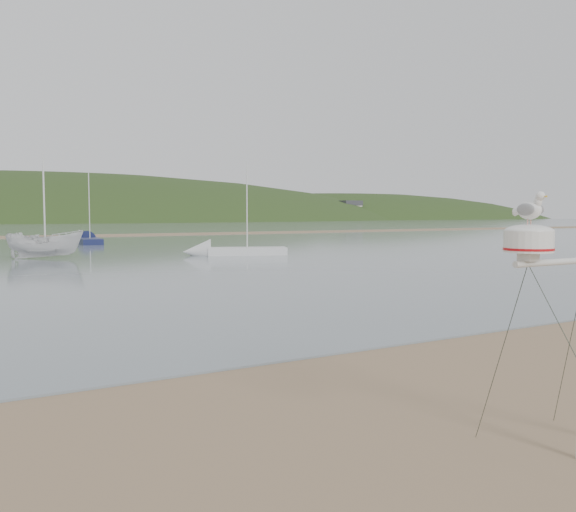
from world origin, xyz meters
TOP-DOWN VIEW (x-y plane):
  - ground at (0.00, 0.00)m, footprint 560.00×560.00m
  - boat_white at (4.25, 33.43)m, footprint 2.10×2.07m
  - sailboat_white_near at (14.51, 30.63)m, footprint 6.83×4.02m
  - sailboat_blue_far at (10.82, 52.32)m, footprint 2.46×7.17m

SIDE VIEW (x-z plane):
  - ground at x=0.00m, z-range 0.00..0.00m
  - sailboat_blue_far at x=10.82m, z-range -3.19..3.79m
  - sailboat_white_near at x=14.51m, z-range -3.03..3.64m
  - boat_white at x=4.25m, z-range 0.04..4.46m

